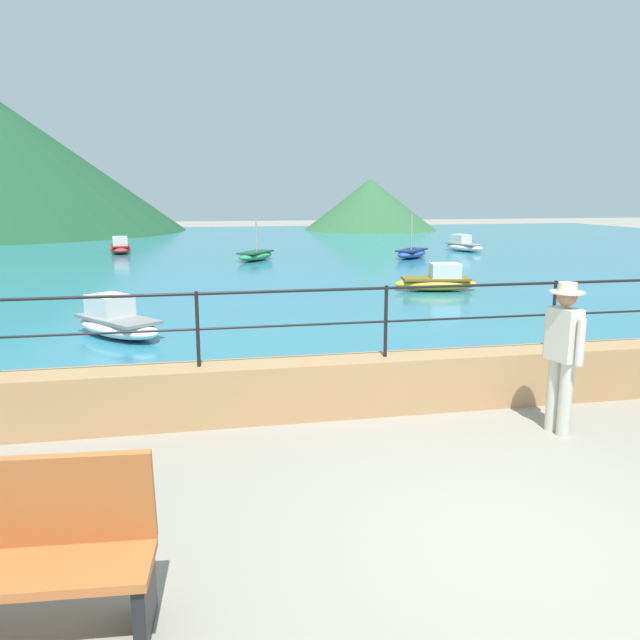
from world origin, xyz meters
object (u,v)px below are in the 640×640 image
object	(u,v)px
bench_main	(13,550)
boat_0	(256,255)
person_walking	(563,350)
boat_4	(120,247)
boat_3	(437,281)
boat_2	(463,245)
boat_1	(412,253)
boat_5	(116,322)

from	to	relation	value
bench_main	boat_0	xyz separation A→B (m)	(3.67, 21.61, -0.30)
person_walking	boat_4	size ratio (longest dim) A/B	0.73
person_walking	boat_3	size ratio (longest dim) A/B	0.72
boat_0	boat_2	distance (m)	10.23
person_walking	boat_0	xyz separation A→B (m)	(-1.54, 19.23, -0.72)
boat_0	boat_4	xyz separation A→B (m)	(-5.68, 4.34, 0.07)
boat_1	boat_5	distance (m)	16.61
boat_3	boat_5	distance (m)	9.11
boat_0	boat_4	distance (m)	7.15
boat_5	boat_0	bearing A→B (deg)	73.28
bench_main	boat_3	distance (m)	14.78
boat_4	boat_5	world-z (taller)	same
person_walking	boat_2	bearing A→B (deg)	68.57
person_walking	boat_5	world-z (taller)	person_walking
boat_2	boat_5	size ratio (longest dim) A/B	1.04
person_walking	boat_5	xyz separation A→B (m)	(-5.51, 6.02, -0.65)
person_walking	boat_3	xyz separation A→B (m)	(2.60, 10.16, -0.65)
boat_0	boat_3	bearing A→B (deg)	-65.44
person_walking	boat_1	xyz separation A→B (m)	(4.97, 18.90, -0.72)
boat_2	boat_3	distance (m)	12.74
boat_0	boat_3	distance (m)	9.97
boat_3	boat_4	size ratio (longest dim) A/B	1.01
bench_main	boat_0	distance (m)	21.92
boat_3	boat_2	bearing A→B (deg)	62.75
boat_0	boat_2	world-z (taller)	boat_0
boat_0	person_walking	bearing A→B (deg)	-85.42
person_walking	boat_4	world-z (taller)	person_walking
bench_main	boat_2	world-z (taller)	bench_main
boat_2	bench_main	bearing A→B (deg)	-119.76
bench_main	boat_4	size ratio (longest dim) A/B	0.72
boat_1	boat_5	bearing A→B (deg)	-129.12
boat_4	boat_0	bearing A→B (deg)	-37.37
bench_main	boat_5	world-z (taller)	bench_main
person_walking	boat_4	xyz separation A→B (m)	(-7.22, 23.57, -0.65)
boat_1	boat_3	world-z (taller)	boat_1
bench_main	boat_5	xyz separation A→B (m)	(-0.30, 8.40, -0.23)
boat_5	bench_main	bearing A→B (deg)	-87.96
boat_0	boat_2	size ratio (longest dim) A/B	0.98
person_walking	bench_main	bearing A→B (deg)	-155.46
boat_2	boat_4	world-z (taller)	same
boat_4	bench_main	bearing A→B (deg)	-85.57
boat_1	boat_4	distance (m)	13.05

